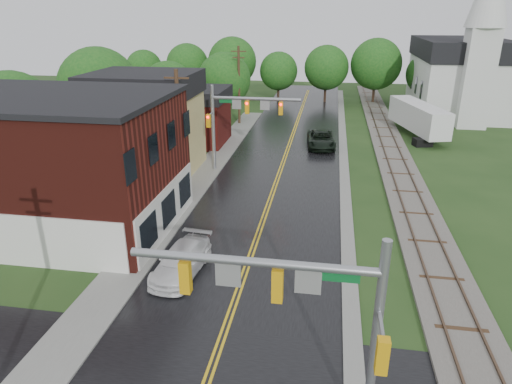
% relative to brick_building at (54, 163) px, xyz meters
% --- Properties ---
extents(main_road, '(10.00, 90.00, 0.02)m').
position_rel_brick_building_xyz_m(main_road, '(12.48, 15.00, -4.15)').
color(main_road, black).
rests_on(main_road, ground).
extents(curb_right, '(0.80, 70.00, 0.12)m').
position_rel_brick_building_xyz_m(curb_right, '(17.88, 20.00, -4.15)').
color(curb_right, gray).
rests_on(curb_right, ground).
extents(sidewalk_left, '(2.40, 50.00, 0.12)m').
position_rel_brick_building_xyz_m(sidewalk_left, '(6.28, 10.00, -4.15)').
color(sidewalk_left, gray).
rests_on(sidewalk_left, ground).
extents(brick_building, '(14.30, 10.30, 8.30)m').
position_rel_brick_building_xyz_m(brick_building, '(0.00, 0.00, 0.00)').
color(brick_building, '#4C1610').
rests_on(brick_building, ground).
extents(yellow_house, '(8.00, 7.00, 6.40)m').
position_rel_brick_building_xyz_m(yellow_house, '(1.48, 11.00, -0.95)').
color(yellow_house, tan).
rests_on(yellow_house, ground).
extents(darkred_building, '(7.00, 6.00, 4.40)m').
position_rel_brick_building_xyz_m(darkred_building, '(2.48, 20.00, -1.95)').
color(darkred_building, '#3F0F0C').
rests_on(darkred_building, ground).
extents(church, '(10.40, 18.40, 20.00)m').
position_rel_brick_building_xyz_m(church, '(32.48, 38.74, 1.68)').
color(church, silver).
rests_on(church, ground).
extents(railroad, '(3.20, 80.00, 0.30)m').
position_rel_brick_building_xyz_m(railroad, '(22.48, 20.00, -4.05)').
color(railroad, '#59544C').
rests_on(railroad, ground).
extents(traffic_signal_near, '(7.34, 0.30, 7.20)m').
position_rel_brick_building_xyz_m(traffic_signal_near, '(15.96, -13.00, 0.82)').
color(traffic_signal_near, gray).
rests_on(traffic_signal_near, ground).
extents(traffic_signal_far, '(7.34, 0.43, 7.20)m').
position_rel_brick_building_xyz_m(traffic_signal_far, '(9.01, 12.00, 0.82)').
color(traffic_signal_far, gray).
rests_on(traffic_signal_far, ground).
extents(utility_pole_b, '(1.80, 0.28, 9.00)m').
position_rel_brick_building_xyz_m(utility_pole_b, '(5.68, 7.00, 0.57)').
color(utility_pole_b, '#382616').
rests_on(utility_pole_b, ground).
extents(utility_pole_c, '(1.80, 0.28, 9.00)m').
position_rel_brick_building_xyz_m(utility_pole_c, '(5.68, 29.00, 0.57)').
color(utility_pole_c, '#382616').
rests_on(utility_pole_c, ground).
extents(tree_left_a, '(6.80, 6.80, 8.67)m').
position_rel_brick_building_xyz_m(tree_left_a, '(-7.36, 6.90, 0.96)').
color(tree_left_a, black).
rests_on(tree_left_a, ground).
extents(tree_left_b, '(7.60, 7.60, 9.69)m').
position_rel_brick_building_xyz_m(tree_left_b, '(-5.36, 16.90, 1.57)').
color(tree_left_b, black).
rests_on(tree_left_b, ground).
extents(tree_left_c, '(6.00, 6.00, 7.65)m').
position_rel_brick_building_xyz_m(tree_left_c, '(-1.36, 24.90, 0.36)').
color(tree_left_c, black).
rests_on(tree_left_c, ground).
extents(tree_left_e, '(6.40, 6.40, 8.16)m').
position_rel_brick_building_xyz_m(tree_left_e, '(3.64, 30.90, 0.66)').
color(tree_left_e, black).
rests_on(tree_left_e, ground).
extents(suv_dark, '(3.09, 5.86, 1.57)m').
position_rel_brick_building_xyz_m(suv_dark, '(15.66, 20.46, -3.36)').
color(suv_dark, black).
rests_on(suv_dark, ground).
extents(pickup_white, '(2.46, 5.07, 1.42)m').
position_rel_brick_building_xyz_m(pickup_white, '(9.24, -4.37, -3.44)').
color(pickup_white, white).
rests_on(pickup_white, ground).
extents(semi_trailer, '(5.06, 10.98, 3.49)m').
position_rel_brick_building_xyz_m(semi_trailer, '(25.77, 26.50, -2.05)').
color(semi_trailer, black).
rests_on(semi_trailer, ground).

